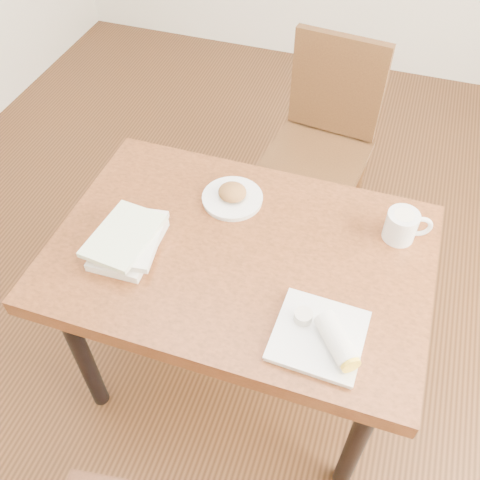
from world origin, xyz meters
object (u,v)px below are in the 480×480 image
(book_stack, at_px, (129,240))
(chair_far, at_px, (324,134))
(coffee_mug, at_px, (403,225))
(plate_burrito, at_px, (324,337))
(table, at_px, (240,269))
(plate_scone, at_px, (232,196))

(book_stack, bearing_deg, chair_far, 67.86)
(coffee_mug, xyz_separation_m, plate_burrito, (-0.14, -0.44, -0.03))
(book_stack, bearing_deg, table, 15.73)
(chair_far, bearing_deg, plate_burrito, -78.80)
(table, distance_m, plate_scone, 0.25)
(table, height_order, chair_far, chair_far)
(plate_burrito, bearing_deg, book_stack, 167.63)
(table, xyz_separation_m, coffee_mug, (0.45, 0.21, 0.14))
(plate_scone, bearing_deg, plate_burrito, -46.95)
(plate_scone, relative_size, plate_burrito, 0.83)
(coffee_mug, bearing_deg, chair_far, 117.81)
(plate_scone, bearing_deg, coffee_mug, 1.20)
(table, xyz_separation_m, plate_scone, (-0.09, 0.20, 0.11))
(chair_far, relative_size, coffee_mug, 6.61)
(chair_far, distance_m, plate_burrito, 1.19)
(plate_burrito, height_order, book_stack, plate_burrito)
(plate_burrito, bearing_deg, coffee_mug, 72.06)
(book_stack, bearing_deg, plate_burrito, -12.37)
(chair_far, bearing_deg, table, -95.21)
(coffee_mug, distance_m, book_stack, 0.84)
(table, distance_m, chair_far, 0.93)
(chair_far, xyz_separation_m, plate_scone, (-0.18, -0.71, 0.22))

